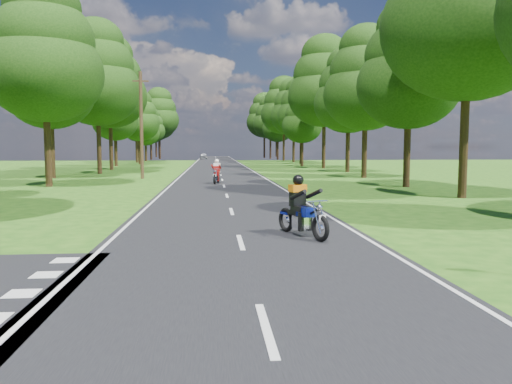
{
  "coord_description": "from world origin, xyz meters",
  "views": [
    {
      "loc": [
        -0.69,
        -10.33,
        2.4
      ],
      "look_at": [
        0.56,
        4.0,
        1.1
      ],
      "focal_mm": 35.0,
      "sensor_mm": 36.0,
      "label": 1
    }
  ],
  "objects": [
    {
      "name": "main_road",
      "position": [
        0.0,
        50.0,
        0.01
      ],
      "size": [
        7.0,
        140.0,
        0.02
      ],
      "primitive_type": "cube",
      "color": "black",
      "rests_on": "ground"
    },
    {
      "name": "rider_near_blue",
      "position": [
        1.69,
        2.66,
        0.85
      ],
      "size": [
        1.39,
        2.08,
        1.65
      ],
      "primitive_type": null,
      "rotation": [
        0.0,
        0.0,
        0.41
      ],
      "color": "navy",
      "rests_on": "main_road"
    },
    {
      "name": "treeline",
      "position": [
        1.43,
        60.06,
        8.25
      ],
      "size": [
        40.0,
        115.35,
        14.78
      ],
      "color": "black",
      "rests_on": "ground"
    },
    {
      "name": "distant_car",
      "position": [
        -2.45,
        88.51,
        0.64
      ],
      "size": [
        1.48,
        3.65,
        1.24
      ],
      "primitive_type": "imported",
      "rotation": [
        0.0,
        0.0,
        0.01
      ],
      "color": "#B8BABF",
      "rests_on": "main_road"
    },
    {
      "name": "road_markings",
      "position": [
        -0.14,
        48.13,
        0.02
      ],
      "size": [
        7.4,
        140.0,
        0.01
      ],
      "color": "silver",
      "rests_on": "main_road"
    },
    {
      "name": "ground",
      "position": [
        0.0,
        0.0,
        0.0
      ],
      "size": [
        160.0,
        160.0,
        0.0
      ],
      "primitive_type": "plane",
      "color": "#205012",
      "rests_on": "ground"
    },
    {
      "name": "rider_far_red",
      "position": [
        -0.44,
        22.32,
        0.82
      ],
      "size": [
        0.92,
        1.99,
        1.6
      ],
      "primitive_type": null,
      "rotation": [
        0.0,
        0.0,
        -0.15
      ],
      "color": "#B00D10",
      "rests_on": "main_road"
    },
    {
      "name": "telegraph_pole",
      "position": [
        -6.0,
        28.0,
        4.07
      ],
      "size": [
        1.2,
        0.26,
        8.0
      ],
      "color": "#382616",
      "rests_on": "ground"
    }
  ]
}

